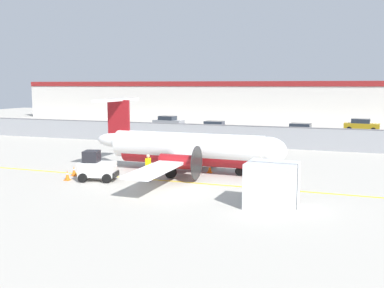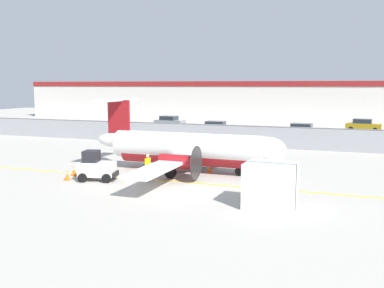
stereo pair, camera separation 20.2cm
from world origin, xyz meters
name	(u,v)px [view 2 (the right image)]	position (x,y,z in m)	size (l,w,h in m)	color
ground_plane	(177,182)	(0.00, 2.00, 0.00)	(140.00, 140.00, 0.01)	#ADA89E
perimeter_fence	(238,135)	(0.00, 18.00, 1.12)	(98.00, 0.10, 2.10)	gray
parking_lot_strip	(260,133)	(0.00, 29.50, 0.06)	(98.00, 17.00, 0.12)	#38383A
background_building	(282,102)	(0.00, 47.99, 3.26)	(91.00, 8.10, 6.50)	beige
commuter_airplane	(190,149)	(-0.19, 5.01, 1.60)	(13.70, 16.02, 4.92)	white
baggage_tug	(96,167)	(-4.81, 0.61, 0.86)	(2.52, 1.83, 1.88)	silver
ground_crew_worker	(148,166)	(-1.68, 1.41, 0.95)	(0.40, 0.55, 1.70)	#191E4C
cargo_container	(271,185)	(6.34, -1.67, 1.10)	(2.50, 2.12, 2.20)	silver
traffic_cone_near_left	(67,175)	(-6.62, 0.10, 0.31)	(0.36, 0.36, 0.64)	orange
traffic_cone_near_right	(171,166)	(-1.58, 4.94, 0.31)	(0.36, 0.36, 0.64)	orange
traffic_cone_far_left	(74,171)	(-7.01, 1.37, 0.31)	(0.36, 0.36, 0.64)	orange
traffic_cone_far_right	(210,168)	(1.10, 5.28, 0.31)	(0.36, 0.36, 0.64)	orange
parked_car_0	(170,122)	(-13.07, 32.23, 0.89)	(4.39, 2.45, 1.58)	gray
parked_car_1	(216,128)	(-4.62, 26.28, 0.89)	(4.21, 2.03, 1.58)	navy
parked_car_2	(300,131)	(5.03, 26.52, 0.89)	(4.34, 2.31, 1.58)	gray
parked_car_3	(363,125)	(11.85, 35.74, 0.89)	(4.36, 2.36, 1.58)	#B28C19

